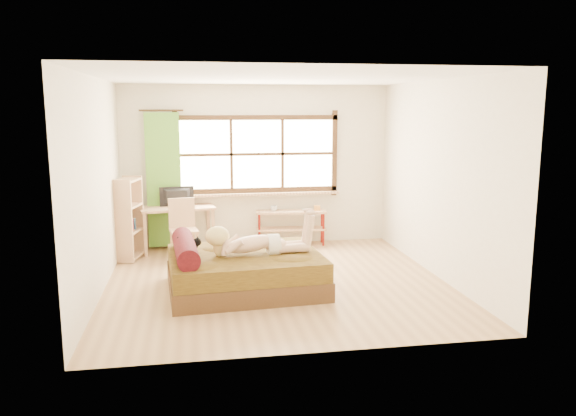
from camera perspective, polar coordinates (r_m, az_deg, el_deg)
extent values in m
plane|color=#9E754C|center=(7.63, -1.14, -7.56)|extent=(4.50, 4.50, 0.00)
plane|color=white|center=(7.28, -1.22, 13.15)|extent=(4.50, 4.50, 0.00)
plane|color=silver|center=(9.55, -3.16, 4.30)|extent=(4.50, 0.00, 4.50)
plane|color=silver|center=(5.14, 2.50, -0.70)|extent=(4.50, 0.00, 4.50)
plane|color=silver|center=(7.35, -18.82, 2.03)|extent=(0.00, 4.50, 4.50)
plane|color=silver|center=(7.97, 15.05, 2.82)|extent=(0.00, 4.50, 4.50)
cube|color=#FFEDBF|center=(9.52, -3.17, 5.49)|extent=(2.60, 0.01, 1.30)
cube|color=tan|center=(9.53, -3.08, 1.44)|extent=(2.80, 0.16, 0.04)
cube|color=#4B8D26|center=(9.40, -12.51, 2.76)|extent=(0.55, 0.10, 2.20)
cube|color=#352110|center=(7.32, -4.35, -7.36)|extent=(2.04, 1.68, 0.24)
cube|color=#35230C|center=(7.25, -4.38, -5.55)|extent=(1.99, 1.65, 0.24)
cylinder|color=black|center=(7.11, -10.39, -4.04)|extent=(0.37, 1.33, 0.27)
cube|color=tan|center=(9.28, -11.17, -0.01)|extent=(1.24, 0.71, 0.04)
cube|color=tan|center=(9.09, -14.29, -2.67)|extent=(0.06, 0.06, 0.71)
cube|color=tan|center=(9.22, -7.60, -2.26)|extent=(0.06, 0.06, 0.71)
cube|color=tan|center=(9.51, -14.48, -2.12)|extent=(0.06, 0.06, 0.71)
cube|color=tan|center=(9.64, -8.08, -1.74)|extent=(0.06, 0.06, 0.71)
imported|color=black|center=(9.30, -11.20, 1.13)|extent=(0.56, 0.16, 0.32)
cube|color=tan|center=(8.89, -10.53, -2.29)|extent=(0.47, 0.47, 0.04)
cube|color=tan|center=(9.02, -10.75, -0.47)|extent=(0.41, 0.10, 0.47)
cube|color=tan|center=(8.75, -11.47, -4.04)|extent=(0.04, 0.04, 0.41)
cube|color=tan|center=(8.80, -9.19, -3.89)|extent=(0.04, 0.04, 0.41)
cube|color=tan|center=(9.09, -11.74, -3.52)|extent=(0.04, 0.04, 0.41)
cube|color=tan|center=(9.14, -9.54, -3.38)|extent=(0.04, 0.04, 0.41)
cube|color=tan|center=(9.56, 0.32, -0.38)|extent=(1.21, 0.41, 0.04)
cube|color=tan|center=(9.62, 0.31, -2.12)|extent=(1.21, 0.41, 0.03)
cylinder|color=maroon|center=(9.47, -2.92, -2.20)|extent=(0.04, 0.04, 0.59)
cylinder|color=maroon|center=(9.55, 3.63, -2.10)|extent=(0.04, 0.04, 0.59)
cylinder|color=maroon|center=(9.71, -2.95, -1.90)|extent=(0.04, 0.04, 0.59)
cylinder|color=maroon|center=(9.78, 3.44, -1.81)|extent=(0.04, 0.04, 0.59)
cube|color=orange|center=(9.59, 2.97, 0.00)|extent=(0.11, 0.11, 0.08)
imported|color=gray|center=(9.50, -1.47, -0.05)|extent=(0.13, 0.13, 0.09)
imported|color=gray|center=(9.59, 1.49, -0.18)|extent=(0.16, 0.21, 0.02)
cube|color=tan|center=(9.10, -15.75, -4.67)|extent=(0.42, 0.58, 0.03)
cube|color=tan|center=(9.01, -15.87, -2.25)|extent=(0.42, 0.58, 0.03)
cube|color=tan|center=(8.94, -15.99, 0.22)|extent=(0.42, 0.58, 0.03)
cube|color=tan|center=(8.88, -16.12, 2.73)|extent=(0.42, 0.58, 0.03)
cube|color=tan|center=(8.73, -16.51, -1.34)|extent=(0.31, 0.10, 1.27)
cube|color=tan|center=(9.21, -15.39, -0.71)|extent=(0.31, 0.10, 1.27)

